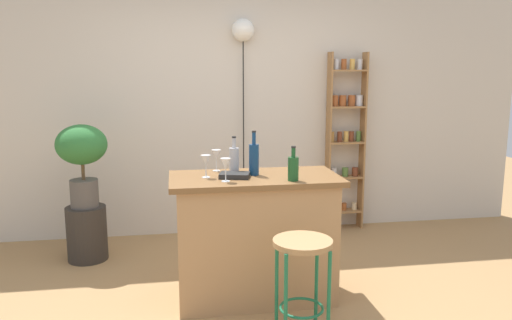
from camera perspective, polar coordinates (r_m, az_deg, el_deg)
The scene contains 15 objects.
ground at distance 3.66m, azimuth 0.66°, elevation -17.32°, with size 12.00×12.00×0.00m, color #A37A4C.
back_wall at distance 5.18m, azimuth -3.09°, elevation 6.96°, with size 6.40×0.10×2.80m, color beige.
kitchen_counter at distance 3.74m, azimuth -0.13°, elevation -8.81°, with size 1.24×0.62×0.93m.
bar_stool at distance 3.17m, azimuth 5.34°, elevation -11.87°, with size 0.37×0.37×0.66m.
spice_shelf at distance 5.35m, azimuth 10.27°, elevation 2.63°, with size 0.40×0.15×1.88m.
plant_stool at distance 4.78m, azimuth -18.84°, elevation -7.97°, with size 0.35×0.35×0.49m, color #2D2823.
potted_plant at distance 4.61m, azimuth -19.35°, elevation 0.64°, with size 0.44×0.40×0.74m.
bottle_wine_red at distance 3.46m, azimuth 4.30°, elevation -0.90°, with size 0.08×0.08×0.24m.
bottle_sauce_amber at distance 3.64m, azimuth -0.24°, elevation 0.19°, with size 0.07×0.07×0.33m.
bottle_olive_oil at distance 3.69m, azimuth -2.53°, elevation 0.03°, with size 0.07×0.07×0.28m.
wine_glass_left at distance 3.42m, azimuth -3.52°, elevation -0.57°, with size 0.07×0.07×0.16m.
wine_glass_center at distance 3.57m, azimuth -5.79°, elevation -0.18°, with size 0.07×0.07×0.16m.
wine_glass_right at distance 3.80m, azimuth -4.59°, elevation 0.48°, with size 0.07×0.07×0.16m.
cookbook at distance 3.56m, azimuth -2.48°, elevation -1.77°, with size 0.21×0.15×0.04m, color black.
pendant_globe_light at distance 5.10m, azimuth -1.49°, elevation 14.42°, with size 0.23×0.23×2.21m.
Camera 1 is at (-0.57, -3.19, 1.69)m, focal length 34.83 mm.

